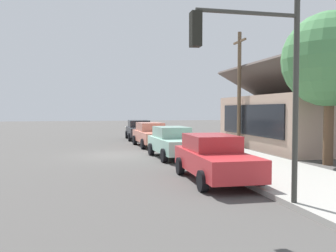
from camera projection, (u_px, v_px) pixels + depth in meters
The scene contains 11 objects.
ground_plane at pixel (115, 155), 19.62m from camera, with size 120.00×120.00×0.00m, color #4C4947.
sidewalk_curb at pixel (213, 151), 20.84m from camera, with size 60.00×4.20×0.16m, color #A3A099.
car_charcoal at pixel (139, 130), 29.93m from camera, with size 4.63×2.16×1.59m.
car_coral at pixel (151, 134), 24.38m from camera, with size 4.84×2.17×1.59m.
car_seafoam at pixel (173, 142), 18.60m from camera, with size 4.53×2.16×1.59m.
car_cherry at pixel (214, 157), 12.65m from camera, with size 4.84×2.09×1.59m.
storefront_building at pixel (301, 120), 23.28m from camera, with size 10.87×7.39×5.37m.
shade_tree at pixel (330, 60), 16.03m from camera, with size 4.21×4.21×6.83m.
traffic_light_main at pixel (257, 68), 8.70m from camera, with size 0.37×2.79×5.20m.
utility_pole_wooden at pixel (239, 87), 23.46m from camera, with size 1.80×0.24×7.50m.
fire_hydrant_red at pixel (184, 143), 21.63m from camera, with size 0.22×0.22×0.71m.
Camera 1 is at (19.68, -1.45, 2.50)m, focal length 38.59 mm.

